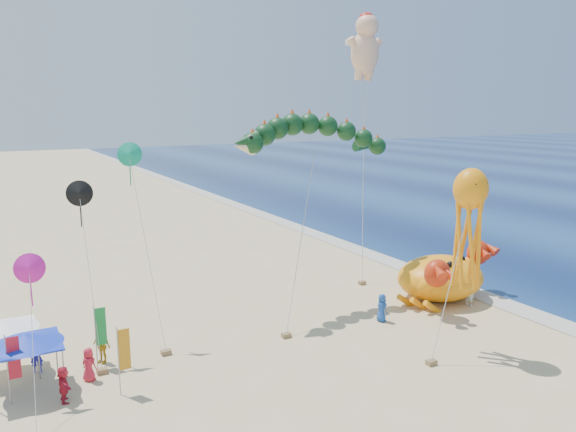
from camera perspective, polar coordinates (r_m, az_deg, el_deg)
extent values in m
plane|color=#D1B784|center=(33.39, 4.76, -11.28)|extent=(320.00, 320.00, 0.00)
plane|color=silver|center=(40.90, 19.04, -7.63)|extent=(320.00, 320.00, 0.00)
ellipsoid|color=orange|center=(39.03, 15.22, -6.07)|extent=(7.48, 6.88, 2.90)
sphere|color=#B8260B|center=(35.67, 12.91, -5.40)|extent=(1.73, 1.73, 1.73)
sphere|color=black|center=(37.36, 15.39, -4.78)|extent=(0.45, 0.45, 0.45)
sphere|color=#B8260B|center=(40.18, 19.87, -3.94)|extent=(1.73, 1.73, 1.73)
sphere|color=black|center=(38.63, 17.34, -4.37)|extent=(0.45, 0.45, 0.45)
cone|color=black|center=(33.45, -5.15, 7.59)|extent=(1.60, 1.18, 1.31)
cylinder|color=#B2B2B2|center=(33.52, 1.40, -2.02)|extent=(4.74, 4.77, 9.91)
cube|color=olive|center=(31.99, -0.18, -12.02)|extent=(0.50, 0.35, 0.25)
ellipsoid|color=#FFC09B|center=(43.92, 7.80, 16.07)|extent=(2.21, 1.82, 3.25)
sphere|color=#FFC09B|center=(43.98, 8.03, 18.55)|extent=(1.70, 1.70, 1.70)
ellipsoid|color=red|center=(44.14, 7.97, 19.31)|extent=(1.10, 1.10, 0.77)
cylinder|color=#B2B2B2|center=(41.86, 7.65, 4.15)|extent=(2.44, 3.67, 15.18)
cube|color=olive|center=(41.34, 7.54, -6.74)|extent=(0.50, 0.35, 0.25)
ellipsoid|color=orange|center=(29.54, 18.08, 2.64)|extent=(1.83, 1.65, 2.11)
cylinder|color=#B2B2B2|center=(29.40, 16.21, -6.37)|extent=(2.65, 0.61, 7.87)
cube|color=olive|center=(29.75, 14.36, -14.22)|extent=(0.50, 0.35, 0.25)
cylinder|color=gray|center=(27.48, -21.79, -14.63)|extent=(0.06, 0.06, 2.20)
cylinder|color=gray|center=(29.95, -22.48, -12.52)|extent=(0.06, 0.06, 2.20)
cube|color=#152FBD|center=(28.19, -25.10, -11.71)|extent=(2.94, 2.94, 0.08)
cone|color=#152FBD|center=(28.10, -25.14, -11.26)|extent=(3.24, 3.24, 0.45)
cylinder|color=gray|center=(29.55, -24.01, -12.96)|extent=(0.06, 0.06, 2.20)
cylinder|color=gray|center=(31.98, -24.45, -11.17)|extent=(0.06, 0.06, 2.20)
cube|color=white|center=(30.31, -26.91, -10.28)|extent=(2.87, 2.87, 0.08)
cone|color=white|center=(30.23, -26.95, -9.86)|extent=(3.15, 3.15, 0.45)
cylinder|color=gray|center=(26.65, -16.83, -13.94)|extent=(0.05, 0.05, 3.20)
cube|color=#C37917|center=(26.49, -16.28, -12.87)|extent=(0.50, 0.04, 1.90)
cylinder|color=gray|center=(27.54, -26.59, -13.83)|extent=(0.05, 0.05, 3.20)
cube|color=red|center=(27.35, -26.08, -12.81)|extent=(0.50, 0.04, 1.90)
cylinder|color=gray|center=(29.54, -18.95, -11.55)|extent=(0.05, 0.05, 3.20)
cube|color=#168637|center=(29.40, -18.47, -10.58)|extent=(0.50, 0.04, 1.90)
imported|color=red|center=(28.68, -19.58, -14.02)|extent=(0.90, 0.93, 1.61)
imported|color=red|center=(27.17, -21.84, -15.60)|extent=(0.52, 1.53, 1.64)
imported|color=#1B479E|center=(34.45, 9.51, -9.17)|extent=(0.55, 0.84, 1.70)
imported|color=#1E1DAE|center=(30.42, -24.17, -12.86)|extent=(0.67, 0.52, 1.64)
imported|color=beige|center=(38.35, 17.97, -7.35)|extent=(0.56, 0.75, 1.85)
imported|color=gold|center=(30.29, -18.42, -12.38)|extent=(0.97, 1.12, 1.80)
cone|color=#CE1698|center=(26.42, -24.80, -4.85)|extent=(1.30, 0.51, 1.32)
cylinder|color=#B2B2B2|center=(25.92, -23.46, -11.84)|extent=(0.55, 3.04, 5.64)
cube|color=olive|center=(25.80, -22.02, -18.83)|extent=(0.50, 0.35, 0.25)
cone|color=black|center=(29.71, -20.44, 2.19)|extent=(1.30, 0.51, 1.32)
cylinder|color=#B2B2B2|center=(29.19, -18.95, -6.31)|extent=(0.55, 3.04, 8.20)
cube|color=olive|center=(29.31, -17.41, -14.78)|extent=(0.50, 0.35, 0.25)
cone|color=#0D926A|center=(30.98, -15.84, 6.09)|extent=(1.30, 0.51, 1.32)
cylinder|color=#B2B2B2|center=(30.42, -14.23, -3.63)|extent=(0.55, 3.04, 9.97)
cube|color=olive|center=(30.74, -12.59, -13.29)|extent=(0.50, 0.35, 0.25)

